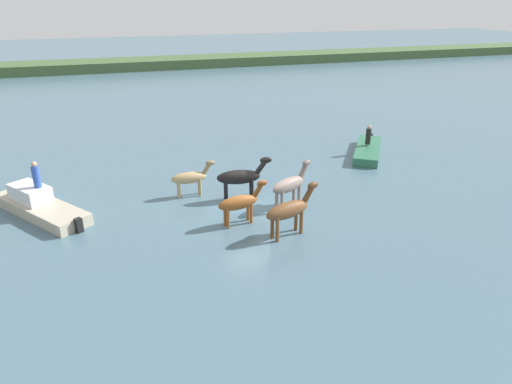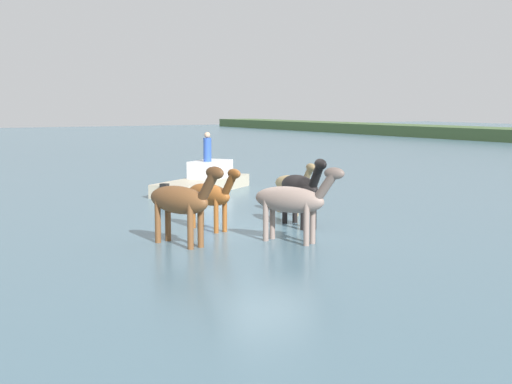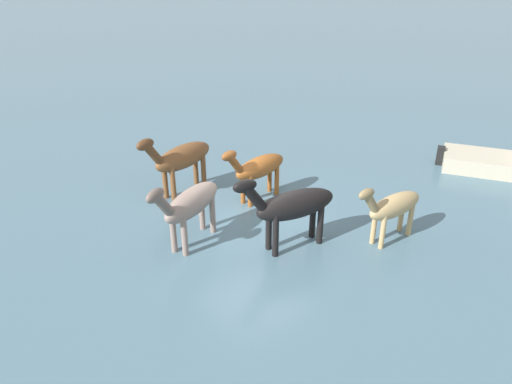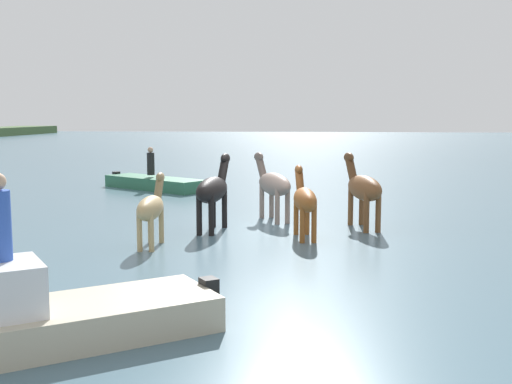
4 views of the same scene
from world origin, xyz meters
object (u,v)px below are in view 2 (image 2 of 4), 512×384
horse_dun_straggler (181,201)px  person_spotter_bow (207,148)px  horse_rear_stallion (292,200)px  horse_chestnut_trailing (293,185)px  horse_lead (210,195)px  horse_mid_herd (301,188)px  boat_tender_starboard (204,183)px

horse_dun_straggler → person_spotter_bow: bearing=133.5°
horse_rear_stallion → person_spotter_bow: bearing=137.9°
horse_chestnut_trailing → person_spotter_bow: 6.79m
horse_rear_stallion → horse_lead: bearing=173.4°
person_spotter_bow → horse_rear_stallion: bearing=-15.0°
horse_mid_herd → person_spotter_bow: 9.05m
horse_lead → horse_chestnut_trailing: 3.91m
horse_rear_stallion → horse_dun_straggler: (-1.06, -2.59, 0.04)m
horse_chestnut_trailing → horse_rear_stallion: size_ratio=0.90×
horse_lead → person_spotter_bow: bearing=144.3°
horse_mid_herd → horse_lead: bearing=-99.4°
horse_lead → horse_mid_herd: 2.62m
horse_chestnut_trailing → horse_mid_herd: bearing=-28.7°
horse_mid_herd → horse_rear_stallion: horse_mid_herd is taller
horse_dun_straggler → person_spotter_bow: (-9.75, 5.48, 0.63)m
horse_chestnut_trailing → boat_tender_starboard: size_ratio=0.40×
horse_dun_straggler → boat_tender_starboard: horse_dun_straggler is taller
horse_lead → boat_tender_starboard: (-8.27, 3.78, -0.67)m
horse_lead → person_spotter_bow: size_ratio=1.97×
horse_lead → horse_chestnut_trailing: size_ratio=1.07×
horse_chestnut_trailing → horse_dun_straggler: bearing=-61.3°
horse_mid_herd → boat_tender_starboard: 9.16m
horse_rear_stallion → horse_mid_herd: bearing=114.4°
horse_lead → horse_rear_stallion: horse_rear_stallion is taller
horse_chestnut_trailing → horse_mid_herd: horse_mid_herd is taller
horse_chestnut_trailing → person_spotter_bow: person_spotter_bow is taller
horse_lead → horse_dun_straggler: 2.26m
horse_lead → person_spotter_bow: 9.07m
horse_lead → horse_rear_stallion: bearing=10.5°
horse_chestnut_trailing → horse_rear_stallion: 4.86m
horse_chestnut_trailing → horse_dun_straggler: horse_dun_straggler is taller
horse_lead → horse_chestnut_trailing: bearing=101.2°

